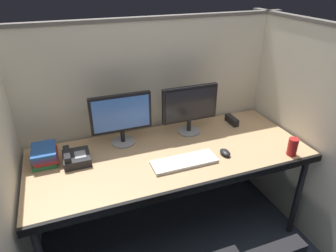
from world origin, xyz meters
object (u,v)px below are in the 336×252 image
(monitor_left, at_px, (121,116))
(desk_phone, at_px, (76,158))
(computer_mouse, at_px, (225,153))
(red_stapler, at_px, (232,120))
(book_stack, at_px, (44,155))
(desk, at_px, (171,159))
(soda_can, at_px, (293,147))
(monitor_right, at_px, (190,107))
(keyboard_main, at_px, (184,162))

(monitor_left, xyz_separation_m, desk_phone, (-0.34, -0.13, -0.18))
(computer_mouse, bearing_deg, red_stapler, 53.60)
(monitor_left, bearing_deg, book_stack, -174.21)
(desk, xyz_separation_m, desk_phone, (-0.62, 0.12, 0.08))
(desk_phone, bearing_deg, soda_can, -17.01)
(monitor_right, bearing_deg, desk_phone, -172.56)
(book_stack, bearing_deg, desk, -13.78)
(computer_mouse, relative_size, book_stack, 0.43)
(desk, relative_size, monitor_left, 4.42)
(desk, height_order, keyboard_main, keyboard_main)
(keyboard_main, xyz_separation_m, book_stack, (-0.84, 0.34, 0.04))
(desk, bearing_deg, desk_phone, 169.00)
(desk_phone, relative_size, soda_can, 1.56)
(desk_phone, distance_m, soda_can, 1.44)
(monitor_left, bearing_deg, keyboard_main, -51.71)
(computer_mouse, distance_m, soda_can, 0.45)
(keyboard_main, bearing_deg, monitor_left, 128.29)
(soda_can, relative_size, red_stapler, 0.81)
(monitor_right, relative_size, book_stack, 1.92)
(keyboard_main, relative_size, red_stapler, 2.87)
(keyboard_main, relative_size, desk_phone, 2.26)
(keyboard_main, distance_m, soda_can, 0.74)
(desk_phone, bearing_deg, desk, -11.00)
(monitor_right, relative_size, keyboard_main, 1.00)
(red_stapler, xyz_separation_m, book_stack, (-1.43, -0.05, 0.02))
(soda_can, bearing_deg, desk_phone, 162.99)
(desk_phone, relative_size, red_stapler, 1.27)
(monitor_right, xyz_separation_m, keyboard_main, (-0.20, -0.38, -0.20))
(desk, relative_size, desk_phone, 10.00)
(desk, height_order, red_stapler, red_stapler)
(monitor_left, xyz_separation_m, keyboard_main, (0.31, -0.39, -0.20))
(monitor_right, bearing_deg, keyboard_main, -118.21)
(monitor_left, distance_m, desk_phone, 0.41)
(desk, xyz_separation_m, computer_mouse, (0.34, -0.15, 0.07))
(red_stapler, bearing_deg, desk_phone, -174.21)
(desk, bearing_deg, soda_can, -21.66)
(monitor_right, bearing_deg, computer_mouse, -75.36)
(keyboard_main, distance_m, red_stapler, 0.71)
(keyboard_main, bearing_deg, desk, 104.07)
(computer_mouse, distance_m, red_stapler, 0.49)
(computer_mouse, height_order, soda_can, soda_can)
(keyboard_main, xyz_separation_m, red_stapler, (0.59, 0.39, 0.02))
(monitor_left, height_order, keyboard_main, monitor_left)
(monitor_right, bearing_deg, soda_can, -45.64)
(monitor_right, distance_m, computer_mouse, 0.44)
(desk, bearing_deg, monitor_left, 137.59)
(book_stack, bearing_deg, monitor_left, 5.79)
(red_stapler, bearing_deg, keyboard_main, -146.56)
(desk_phone, bearing_deg, monitor_right, 7.44)
(monitor_left, distance_m, monitor_right, 0.51)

